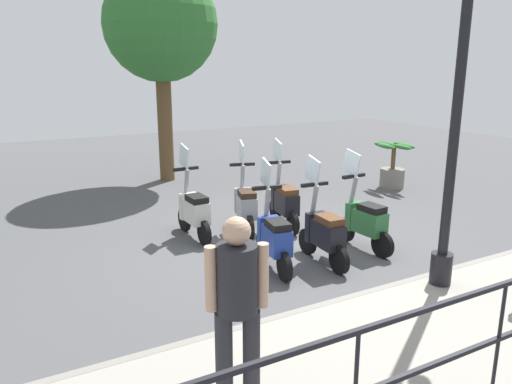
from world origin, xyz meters
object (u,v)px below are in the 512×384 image
at_px(scooter_near_0, 364,220).
at_px(scooter_near_2, 274,237).
at_px(lamp_post_near, 454,142).
at_px(scooter_far_2, 194,210).
at_px(tree_distant, 161,26).
at_px(potted_palm, 393,169).
at_px(scooter_far_0, 284,201).
at_px(scooter_far_1, 245,204).
at_px(scooter_near_1, 324,232).
at_px(pedestrian_distant, 237,299).

height_order(scooter_near_0, scooter_near_2, same).
relative_size(lamp_post_near, scooter_far_2, 2.64).
bearing_deg(tree_distant, potted_palm, -127.54).
bearing_deg(tree_distant, scooter_far_0, -173.00).
bearing_deg(scooter_far_0, scooter_far_1, 87.49).
xyz_separation_m(potted_palm, scooter_near_2, (-2.79, 4.89, 0.04)).
distance_m(potted_palm, scooter_near_2, 5.63).
bearing_deg(scooter_near_0, scooter_near_1, 96.09).
xyz_separation_m(pedestrian_distant, scooter_far_2, (4.29, -1.35, -0.60)).
distance_m(lamp_post_near, scooter_far_1, 3.79).
distance_m(tree_distant, scooter_near_1, 7.06).
bearing_deg(scooter_far_0, scooter_near_1, 176.83).
relative_size(scooter_near_0, scooter_near_1, 1.00).
height_order(tree_distant, scooter_near_0, tree_distant).
bearing_deg(potted_palm, pedestrian_distant, 128.22).
xyz_separation_m(scooter_near_1, scooter_far_2, (1.94, 1.22, 0.00)).
relative_size(pedestrian_distant, tree_distant, 0.31).
xyz_separation_m(lamp_post_near, scooter_near_2, (1.69, 1.43, -1.46)).
bearing_deg(scooter_far_1, scooter_near_1, -153.14).
bearing_deg(scooter_far_1, scooter_near_2, -177.17).
distance_m(scooter_far_0, scooter_far_1, 0.71).
relative_size(pedestrian_distant, potted_palm, 1.50).
distance_m(scooter_near_2, scooter_far_2, 1.84).
relative_size(tree_distant, scooter_near_1, 3.29).
bearing_deg(scooter_near_0, scooter_far_0, 14.70).
relative_size(potted_palm, scooter_far_0, 0.69).
bearing_deg(scooter_far_0, potted_palm, -61.81).
bearing_deg(scooter_near_2, lamp_post_near, -130.17).
bearing_deg(potted_palm, scooter_far_2, 100.63).
bearing_deg(scooter_near_2, scooter_far_2, 24.82).
bearing_deg(tree_distant, lamp_post_near, -173.57).
bearing_deg(potted_palm, scooter_near_0, 130.57).
relative_size(lamp_post_near, scooter_near_1, 2.64).
bearing_deg(scooter_near_1, scooter_near_0, -77.05).
height_order(tree_distant, scooter_far_2, tree_distant).
distance_m(scooter_near_1, scooter_far_1, 1.85).
bearing_deg(tree_distant, pedestrian_distant, 164.60).
relative_size(scooter_near_1, scooter_far_2, 1.00).
xyz_separation_m(lamp_post_near, pedestrian_distant, (-0.82, 3.26, -0.86)).
height_order(pedestrian_distant, tree_distant, tree_distant).
relative_size(scooter_near_2, scooter_far_2, 1.00).
bearing_deg(pedestrian_distant, scooter_near_0, 145.44).
distance_m(lamp_post_near, scooter_far_2, 4.22).
relative_size(scooter_near_1, scooter_far_1, 1.00).
relative_size(pedestrian_distant, scooter_far_1, 1.03).
bearing_deg(lamp_post_near, scooter_far_1, 16.73).
bearing_deg(scooter_near_2, scooter_near_0, -80.76).
height_order(scooter_near_0, scooter_near_1, same).
bearing_deg(scooter_near_2, potted_palm, -50.74).
distance_m(pedestrian_distant, scooter_far_0, 5.02).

